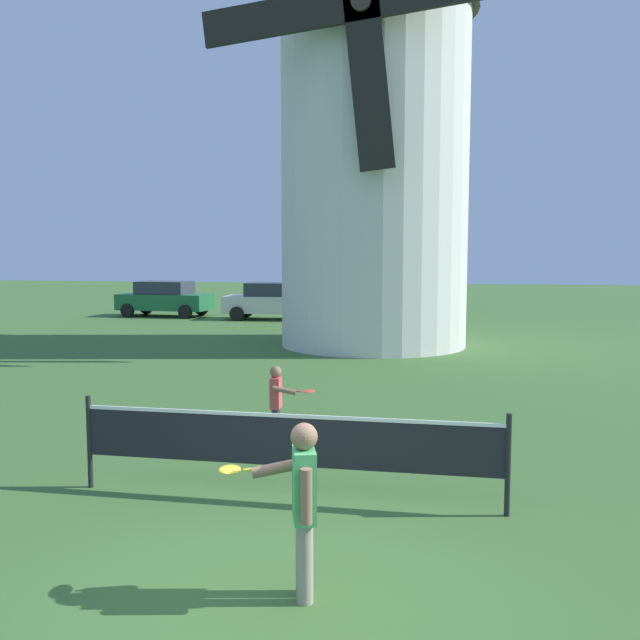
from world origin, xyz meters
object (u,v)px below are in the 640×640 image
at_px(player_far, 278,399).
at_px(windmill, 374,124).
at_px(parked_car_green, 165,298).
at_px(parked_car_cream, 275,300).
at_px(player_near, 302,500).
at_px(tennis_net, 286,441).

bearing_deg(player_far, windmill, 89.14).
distance_m(player_far, parked_car_green, 21.49).
bearing_deg(parked_car_cream, player_near, -74.97).
bearing_deg(tennis_net, parked_car_green, 116.70).
distance_m(tennis_net, player_near, 2.20).
xyz_separation_m(player_near, parked_car_green, (-11.33, 23.39, -0.00)).
height_order(windmill, tennis_net, windmill).
bearing_deg(tennis_net, windmill, 92.22).
bearing_deg(tennis_net, player_far, 106.66).
bearing_deg(parked_car_green, player_near, -64.14).
height_order(player_far, parked_car_green, parked_car_green).
bearing_deg(parked_car_cream, windmill, -56.12).
relative_size(player_near, player_far, 1.26).
bearing_deg(player_far, parked_car_green, 117.81).
bearing_deg(parked_car_green, player_far, -62.19).
distance_m(player_near, parked_car_green, 25.99).
bearing_deg(parked_car_green, tennis_net, -63.30).
height_order(tennis_net, player_near, player_near).
distance_m(windmill, parked_car_green, 14.16).
relative_size(player_far, parked_car_green, 0.27).
xyz_separation_m(player_far, parked_car_green, (-10.02, 19.00, 0.16)).
relative_size(parked_car_green, parked_car_cream, 0.95).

